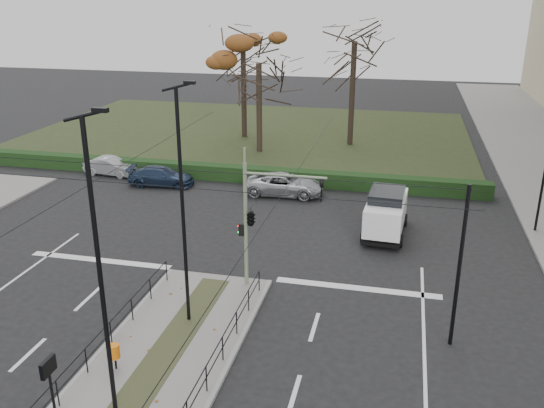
{
  "coord_description": "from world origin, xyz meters",
  "views": [
    {
      "loc": [
        7.37,
        -16.56,
        11.79
      ],
      "look_at": [
        1.6,
        8.3,
        2.41
      ],
      "focal_mm": 38.0,
      "sensor_mm": 36.0,
      "label": 1
    }
  ],
  "objects_px": {
    "white_van": "(386,212)",
    "streetlamp_median_near": "(101,276)",
    "traffic_light": "(253,216)",
    "info_panel": "(49,375)",
    "parked_car_third": "(161,176)",
    "parked_car_fourth": "(284,184)",
    "parked_car_second": "(111,166)",
    "streetlamp_median_far": "(183,207)",
    "rust_tree": "(243,43)",
    "bare_tree_center": "(354,49)",
    "bare_tree_near": "(259,70)",
    "litter_bin": "(114,352)"
  },
  "relations": [
    {
      "from": "litter_bin",
      "to": "parked_car_second",
      "type": "relative_size",
      "value": 0.24
    },
    {
      "from": "traffic_light",
      "to": "streetlamp_median_near",
      "type": "xyz_separation_m",
      "value": [
        -1.77,
        -8.88,
        1.52
      ]
    },
    {
      "from": "parked_car_fourth",
      "to": "bare_tree_near",
      "type": "distance_m",
      "value": 11.74
    },
    {
      "from": "parked_car_third",
      "to": "bare_tree_center",
      "type": "relative_size",
      "value": 0.39
    },
    {
      "from": "streetlamp_median_near",
      "to": "streetlamp_median_far",
      "type": "xyz_separation_m",
      "value": [
        0.11,
        5.59,
        -0.07
      ]
    },
    {
      "from": "parked_car_fourth",
      "to": "traffic_light",
      "type": "bearing_deg",
      "value": -176.13
    },
    {
      "from": "traffic_light",
      "to": "streetlamp_median_far",
      "type": "bearing_deg",
      "value": -116.82
    },
    {
      "from": "info_panel",
      "to": "parked_car_third",
      "type": "distance_m",
      "value": 22.62
    },
    {
      "from": "streetlamp_median_near",
      "to": "white_van",
      "type": "xyz_separation_m",
      "value": [
        6.93,
        16.0,
        -3.53
      ]
    },
    {
      "from": "traffic_light",
      "to": "bare_tree_center",
      "type": "relative_size",
      "value": 0.49
    },
    {
      "from": "rust_tree",
      "to": "bare_tree_near",
      "type": "distance_m",
      "value": 5.32
    },
    {
      "from": "parked_car_second",
      "to": "rust_tree",
      "type": "relative_size",
      "value": 0.36
    },
    {
      "from": "info_panel",
      "to": "streetlamp_median_near",
      "type": "xyz_separation_m",
      "value": [
        1.42,
        0.81,
        2.77
      ]
    },
    {
      "from": "info_panel",
      "to": "bare_tree_near",
      "type": "xyz_separation_m",
      "value": [
        -2.01,
        31.17,
        4.35
      ]
    },
    {
      "from": "white_van",
      "to": "streetlamp_median_near",
      "type": "bearing_deg",
      "value": -113.41
    },
    {
      "from": "streetlamp_median_far",
      "to": "white_van",
      "type": "relative_size",
      "value": 1.97
    },
    {
      "from": "streetlamp_median_far",
      "to": "litter_bin",
      "type": "bearing_deg",
      "value": -110.48
    },
    {
      "from": "litter_bin",
      "to": "info_panel",
      "type": "bearing_deg",
      "value": -94.92
    },
    {
      "from": "bare_tree_center",
      "to": "bare_tree_near",
      "type": "relative_size",
      "value": 1.21
    },
    {
      "from": "bare_tree_center",
      "to": "rust_tree",
      "type": "bearing_deg",
      "value": 176.25
    },
    {
      "from": "traffic_light",
      "to": "parked_car_fourth",
      "type": "height_order",
      "value": "traffic_light"
    },
    {
      "from": "info_panel",
      "to": "parked_car_second",
      "type": "bearing_deg",
      "value": 114.45
    },
    {
      "from": "traffic_light",
      "to": "parked_car_second",
      "type": "relative_size",
      "value": 1.43
    },
    {
      "from": "traffic_light",
      "to": "litter_bin",
      "type": "xyz_separation_m",
      "value": [
        -2.93,
        -6.69,
        -2.47
      ]
    },
    {
      "from": "traffic_light",
      "to": "info_panel",
      "type": "relative_size",
      "value": 2.25
    },
    {
      "from": "streetlamp_median_near",
      "to": "rust_tree",
      "type": "xyz_separation_m",
      "value": [
        -5.9,
        34.8,
        3.15
      ]
    },
    {
      "from": "litter_bin",
      "to": "parked_car_fourth",
      "type": "height_order",
      "value": "parked_car_fourth"
    },
    {
      "from": "info_panel",
      "to": "bare_tree_center",
      "type": "height_order",
      "value": "bare_tree_center"
    },
    {
      "from": "parked_car_second",
      "to": "streetlamp_median_far",
      "type": "bearing_deg",
      "value": -138.34
    },
    {
      "from": "streetlamp_median_far",
      "to": "white_van",
      "type": "distance_m",
      "value": 12.91
    },
    {
      "from": "litter_bin",
      "to": "white_van",
      "type": "bearing_deg",
      "value": 59.65
    },
    {
      "from": "bare_tree_center",
      "to": "bare_tree_near",
      "type": "distance_m",
      "value": 7.83
    },
    {
      "from": "white_van",
      "to": "rust_tree",
      "type": "relative_size",
      "value": 0.44
    },
    {
      "from": "litter_bin",
      "to": "parked_car_second",
      "type": "xyz_separation_m",
      "value": [
        -10.74,
        20.07,
        -0.17
      ]
    },
    {
      "from": "info_panel",
      "to": "parked_car_third",
      "type": "xyz_separation_m",
      "value": [
        -6.19,
        21.72,
        -1.39
      ]
    },
    {
      "from": "white_van",
      "to": "bare_tree_near",
      "type": "bearing_deg",
      "value": 125.82
    },
    {
      "from": "streetlamp_median_far",
      "to": "parked_car_third",
      "type": "relative_size",
      "value": 2.11
    },
    {
      "from": "parked_car_fourth",
      "to": "white_van",
      "type": "xyz_separation_m",
      "value": [
        6.37,
        -4.88,
        0.57
      ]
    },
    {
      "from": "parked_car_third",
      "to": "parked_car_fourth",
      "type": "xyz_separation_m",
      "value": [
        8.17,
        -0.02,
        0.05
      ]
    },
    {
      "from": "traffic_light",
      "to": "rust_tree",
      "type": "distance_m",
      "value": 27.43
    },
    {
      "from": "parked_car_second",
      "to": "white_van",
      "type": "height_order",
      "value": "white_van"
    },
    {
      "from": "parked_car_fourth",
      "to": "rust_tree",
      "type": "height_order",
      "value": "rust_tree"
    },
    {
      "from": "litter_bin",
      "to": "parked_car_fourth",
      "type": "relative_size",
      "value": 0.19
    },
    {
      "from": "streetlamp_median_near",
      "to": "bare_tree_near",
      "type": "distance_m",
      "value": 30.59
    },
    {
      "from": "rust_tree",
      "to": "bare_tree_center",
      "type": "distance_m",
      "value": 9.19
    },
    {
      "from": "traffic_light",
      "to": "bare_tree_near",
      "type": "bearing_deg",
      "value": 103.61
    },
    {
      "from": "streetlamp_median_near",
      "to": "parked_car_second",
      "type": "height_order",
      "value": "streetlamp_median_near"
    },
    {
      "from": "traffic_light",
      "to": "info_panel",
      "type": "xyz_separation_m",
      "value": [
        -3.19,
        -9.69,
        -1.25
      ]
    },
    {
      "from": "bare_tree_near",
      "to": "streetlamp_median_near",
      "type": "bearing_deg",
      "value": -83.56
    },
    {
      "from": "info_panel",
      "to": "streetlamp_median_far",
      "type": "height_order",
      "value": "streetlamp_median_far"
    }
  ]
}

